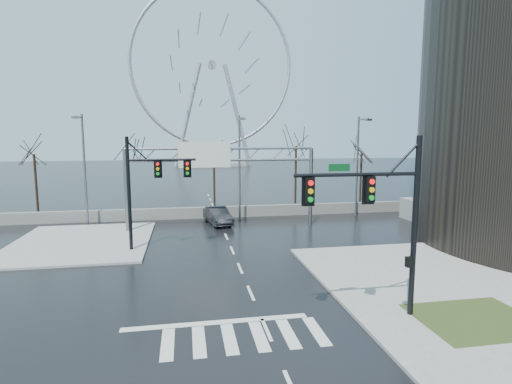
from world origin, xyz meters
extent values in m
plane|color=black|center=(0.00, 0.00, 0.00)|extent=(260.00, 260.00, 0.00)
cube|color=gray|center=(10.00, 2.00, 0.07)|extent=(12.00, 10.00, 0.15)
cube|color=gray|center=(-11.00, 12.00, 0.07)|extent=(10.00, 12.00, 0.15)
cube|color=#243616|center=(9.00, -5.00, 0.15)|extent=(5.00, 4.00, 0.02)
cube|color=slate|center=(0.00, 20.00, 0.55)|extent=(52.00, 0.50, 1.10)
cylinder|color=black|center=(6.50, -4.00, 4.00)|extent=(0.24, 0.24, 8.00)
cylinder|color=black|center=(3.80, -4.00, 6.40)|extent=(5.40, 0.16, 0.16)
cube|color=black|center=(4.30, -4.15, 5.80)|extent=(0.35, 0.28, 1.05)
cube|color=black|center=(1.70, -4.15, 5.80)|extent=(0.35, 0.28, 1.05)
cylinder|color=black|center=(-7.00, 9.00, 4.00)|extent=(0.24, 0.24, 8.00)
cylinder|color=black|center=(-4.70, 9.00, 6.40)|extent=(4.60, 0.16, 0.16)
cube|color=black|center=(-5.00, 8.85, 5.80)|extent=(0.35, 0.28, 1.05)
cube|color=black|center=(-3.00, 8.85, 5.80)|extent=(0.35, 0.28, 1.05)
cylinder|color=slate|center=(-8.00, 15.00, 3.50)|extent=(0.36, 0.36, 7.00)
cylinder|color=slate|center=(8.00, 15.00, 3.50)|extent=(0.36, 0.36, 7.00)
cylinder|color=slate|center=(0.00, 15.00, 7.00)|extent=(16.00, 0.20, 0.20)
cylinder|color=slate|center=(0.00, 15.00, 6.00)|extent=(16.00, 0.20, 0.20)
cube|color=#084219|center=(-1.50, 14.85, 6.50)|extent=(4.20, 0.10, 2.00)
cube|color=silver|center=(-1.50, 14.79, 6.50)|extent=(4.40, 0.02, 2.20)
cylinder|color=slate|center=(-12.00, 18.50, 5.00)|extent=(0.20, 0.20, 10.00)
cylinder|color=slate|center=(-12.00, 17.40, 9.70)|extent=(0.12, 2.20, 0.12)
cube|color=slate|center=(-12.00, 16.40, 9.60)|extent=(0.50, 0.70, 0.18)
cylinder|color=slate|center=(2.00, 18.50, 5.00)|extent=(0.20, 0.20, 10.00)
cylinder|color=slate|center=(2.00, 17.40, 9.70)|extent=(0.12, 2.20, 0.12)
cube|color=slate|center=(2.00, 16.40, 9.60)|extent=(0.50, 0.70, 0.18)
cylinder|color=slate|center=(14.00, 18.50, 5.00)|extent=(0.20, 0.20, 10.00)
cylinder|color=slate|center=(14.00, 17.40, 9.70)|extent=(0.12, 2.20, 0.12)
cube|color=slate|center=(14.00, 16.40, 9.60)|extent=(0.50, 0.70, 0.18)
cylinder|color=black|center=(-18.00, 24.00, 3.15)|extent=(0.24, 0.24, 6.30)
cylinder|color=black|center=(-9.00, 23.50, 3.38)|extent=(0.24, 0.24, 6.75)
cylinder|color=black|center=(0.00, 24.50, 2.93)|extent=(0.24, 0.24, 5.85)
cylinder|color=black|center=(9.00, 23.50, 3.51)|extent=(0.24, 0.24, 7.02)
cylinder|color=black|center=(17.00, 24.00, 3.06)|extent=(0.24, 0.24, 6.12)
cube|color=gray|center=(5.00, 95.00, 0.50)|extent=(18.00, 6.00, 1.00)
torus|color=#B2B2B7|center=(5.00, 95.00, 28.00)|extent=(45.00, 1.00, 45.00)
cylinder|color=#B2B2B7|center=(5.00, 95.00, 28.00)|extent=(2.40, 1.50, 2.40)
cylinder|color=#B2B2B7|center=(-2.00, 95.00, 14.00)|extent=(8.28, 1.20, 28.82)
cylinder|color=#B2B2B7|center=(12.00, 95.00, 14.00)|extent=(8.28, 1.20, 28.82)
imported|color=black|center=(-0.26, 17.00, 0.79)|extent=(2.58, 5.01, 1.57)
camera|label=1|loc=(-3.20, -19.32, 7.89)|focal=28.00mm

